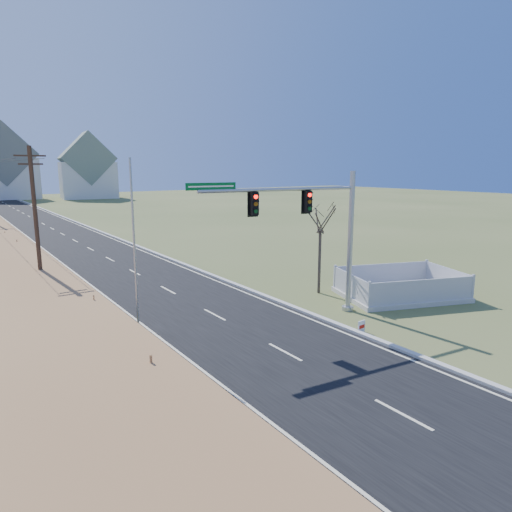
{
  "coord_description": "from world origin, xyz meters",
  "views": [
    {
      "loc": [
        -11.24,
        -16.18,
        7.69
      ],
      "look_at": [
        1.27,
        2.0,
        3.4
      ],
      "focal_mm": 32.0,
      "sensor_mm": 36.0,
      "label": 1
    }
  ],
  "objects_px": {
    "fence_enclosure": "(400,292)",
    "bare_tree": "(321,216)",
    "open_sign": "(361,327)",
    "flagpole": "(135,267)",
    "traffic_signal_mast": "(322,229)"
  },
  "relations": [
    {
      "from": "fence_enclosure",
      "to": "bare_tree",
      "type": "relative_size",
      "value": 1.35
    },
    {
      "from": "fence_enclosure",
      "to": "bare_tree",
      "type": "bearing_deg",
      "value": 155.62
    },
    {
      "from": "open_sign",
      "to": "bare_tree",
      "type": "xyz_separation_m",
      "value": [
        3.07,
        6.36,
        4.5
      ]
    },
    {
      "from": "open_sign",
      "to": "flagpole",
      "type": "height_order",
      "value": "flagpole"
    },
    {
      "from": "fence_enclosure",
      "to": "bare_tree",
      "type": "xyz_separation_m",
      "value": [
        -3.51,
        3.4,
        4.5
      ]
    },
    {
      "from": "traffic_signal_mast",
      "to": "bare_tree",
      "type": "distance_m",
      "value": 4.44
    },
    {
      "from": "fence_enclosure",
      "to": "flagpole",
      "type": "bearing_deg",
      "value": -170.36
    },
    {
      "from": "open_sign",
      "to": "bare_tree",
      "type": "distance_m",
      "value": 8.37
    },
    {
      "from": "traffic_signal_mast",
      "to": "bare_tree",
      "type": "relative_size",
      "value": 1.58
    },
    {
      "from": "open_sign",
      "to": "bare_tree",
      "type": "relative_size",
      "value": 0.1
    },
    {
      "from": "fence_enclosure",
      "to": "flagpole",
      "type": "xyz_separation_m",
      "value": [
        -15.38,
        2.72,
        2.94
      ]
    },
    {
      "from": "bare_tree",
      "to": "traffic_signal_mast",
      "type": "bearing_deg",
      "value": -131.64
    },
    {
      "from": "open_sign",
      "to": "bare_tree",
      "type": "bearing_deg",
      "value": 60.99
    },
    {
      "from": "traffic_signal_mast",
      "to": "fence_enclosure",
      "type": "bearing_deg",
      "value": 5.41
    },
    {
      "from": "fence_enclosure",
      "to": "open_sign",
      "type": "bearing_deg",
      "value": -136.05
    }
  ]
}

